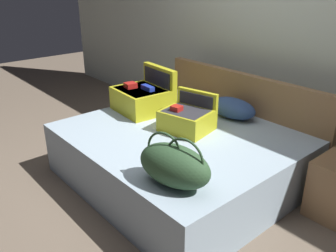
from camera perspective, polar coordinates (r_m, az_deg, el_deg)
ground_plane at (r=3.17m, az=-3.83°, el=-10.98°), size 12.00×12.00×0.00m
back_wall at (r=3.87m, az=16.22°, el=15.22°), size 8.00×0.10×2.60m
bed at (r=3.26m, az=1.68°, el=-4.92°), size 1.95×1.68×0.48m
headboard at (r=3.78m, az=11.62°, el=1.88°), size 1.99×0.08×0.87m
hard_case_large at (r=3.65m, az=-4.01°, el=4.71°), size 0.56×0.53×0.43m
hard_case_medium at (r=3.18m, az=3.13°, el=1.30°), size 0.49×0.45×0.33m
duffel_bag at (r=2.34m, az=1.02°, el=-6.29°), size 0.58×0.40×0.36m
pillow_near_headboard at (r=3.84m, az=3.13°, el=4.59°), size 0.52×0.35×0.15m
pillow_center_head at (r=3.53m, az=10.33°, el=2.87°), size 0.51×0.32×0.19m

